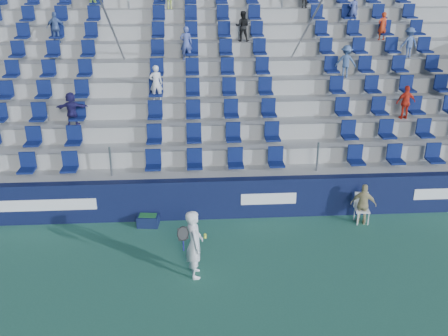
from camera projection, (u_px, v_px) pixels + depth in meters
name	position (u px, v px, depth m)	size (l,w,h in m)	color
ground	(223.00, 281.00, 11.75)	(70.00, 70.00, 0.00)	#2D6952
sponsor_wall	(216.00, 198.00, 14.42)	(24.00, 0.32, 1.20)	#0F1538
grandstand	(209.00, 101.00, 18.50)	(24.00, 8.17, 6.63)	gray
tennis_player	(194.00, 244.00, 11.64)	(0.69, 0.67, 1.72)	white
line_judge_chair	(361.00, 205.00, 14.23)	(0.43, 0.44, 0.88)	white
line_judge	(363.00, 204.00, 14.06)	(0.71, 0.30, 1.22)	tan
ball_bin	(148.00, 220.00, 14.10)	(0.63, 0.45, 0.33)	#0F183A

